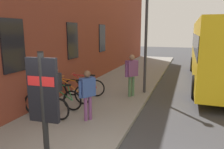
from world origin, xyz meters
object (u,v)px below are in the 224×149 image
object	(u,v)px
pedestrian_crossing_street	(87,90)
transit_info_sign	(43,99)
bicycle_beside_lamp	(46,106)
city_bus	(219,48)
bicycle_by_door	(60,98)
street_lamp	(146,24)
pedestrian_by_facade	(132,71)
bicycle_under_window	(71,93)
pedestrian_near_bus	(55,86)
bicycle_mid_rack	(84,87)

from	to	relation	value
pedestrian_crossing_street	transit_info_sign	bearing A→B (deg)	-168.53
bicycle_beside_lamp	city_bus	xyz separation A→B (m)	(7.54, -5.67, 1.41)
bicycle_by_door	street_lamp	bearing A→B (deg)	-38.17
bicycle_by_door	city_bus	bearing A→B (deg)	-40.45
pedestrian_by_facade	street_lamp	xyz separation A→B (m)	(0.77, -0.41, 1.92)
bicycle_under_window	transit_info_sign	xyz separation A→B (m)	(-4.09, -1.92, 1.21)
transit_info_sign	pedestrian_by_facade	world-z (taller)	transit_info_sign
transit_info_sign	city_bus	xyz separation A→B (m)	(10.05, -3.77, 0.20)
bicycle_beside_lamp	pedestrian_near_bus	world-z (taller)	pedestrian_near_bus
bicycle_beside_lamp	pedestrian_crossing_street	xyz separation A→B (m)	(0.28, -1.33, 0.57)
transit_info_sign	bicycle_mid_rack	bearing A→B (deg)	19.89
bicycle_beside_lamp	street_lamp	bearing A→B (deg)	-31.23
pedestrian_near_bus	pedestrian_by_facade	distance (m)	3.35
bicycle_mid_rack	street_lamp	bearing A→B (deg)	-58.48
pedestrian_by_facade	street_lamp	distance (m)	2.11
city_bus	pedestrian_crossing_street	xyz separation A→B (m)	(-7.26, 4.34, -0.84)
transit_info_sign	pedestrian_near_bus	bearing A→B (deg)	31.36
bicycle_beside_lamp	bicycle_by_door	xyz separation A→B (m)	(0.83, 0.05, 0.00)
bicycle_under_window	pedestrian_crossing_street	world-z (taller)	pedestrian_crossing_street
pedestrian_crossing_street	bicycle_mid_rack	bearing A→B (deg)	29.29
bicycle_mid_rack	pedestrian_crossing_street	world-z (taller)	pedestrian_crossing_street
bicycle_mid_rack	transit_info_sign	bearing A→B (deg)	-160.11
bicycle_under_window	pedestrian_by_facade	size ratio (longest dim) A/B	1.00
city_bus	bicycle_beside_lamp	bearing A→B (deg)	143.05
pedestrian_by_facade	city_bus	bearing A→B (deg)	-40.15
bicycle_beside_lamp	street_lamp	xyz separation A→B (m)	(3.91, -2.37, 2.61)
city_bus	bicycle_under_window	bearing A→B (deg)	136.29
transit_info_sign	pedestrian_by_facade	bearing A→B (deg)	-0.63
transit_info_sign	pedestrian_near_bus	size ratio (longest dim) A/B	1.49
transit_info_sign	pedestrian_crossing_street	distance (m)	2.92
bicycle_beside_lamp	street_lamp	size ratio (longest dim) A/B	0.35
pedestrian_near_bus	city_bus	bearing A→B (deg)	-37.12
bicycle_beside_lamp	pedestrian_by_facade	bearing A→B (deg)	-31.97
bicycle_under_window	pedestrian_by_facade	bearing A→B (deg)	-51.87
bicycle_mid_rack	street_lamp	xyz separation A→B (m)	(1.40, -2.29, 2.61)
bicycle_beside_lamp	transit_info_sign	world-z (taller)	transit_info_sign
pedestrian_crossing_street	pedestrian_by_facade	xyz separation A→B (m)	(2.86, -0.63, 0.13)
bicycle_by_door	street_lamp	world-z (taller)	street_lamp
bicycle_beside_lamp	bicycle_by_door	distance (m)	0.83
bicycle_mid_rack	city_bus	size ratio (longest dim) A/B	0.17
bicycle_beside_lamp	city_bus	size ratio (longest dim) A/B	0.17
bicycle_mid_rack	pedestrian_near_bus	bearing A→B (deg)	-177.27
bicycle_by_door	pedestrian_crossing_street	size ratio (longest dim) A/B	1.13
bicycle_under_window	city_bus	xyz separation A→B (m)	(5.95, -5.69, 1.41)
city_bus	street_lamp	bearing A→B (deg)	137.73
bicycle_beside_lamp	pedestrian_by_facade	xyz separation A→B (m)	(3.14, -1.96, 0.69)
street_lamp	bicycle_by_door	bearing A→B (deg)	141.83
city_bus	street_lamp	size ratio (longest dim) A/B	2.08
bicycle_under_window	pedestrian_near_bus	world-z (taller)	pedestrian_near_bus
transit_info_sign	street_lamp	world-z (taller)	street_lamp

